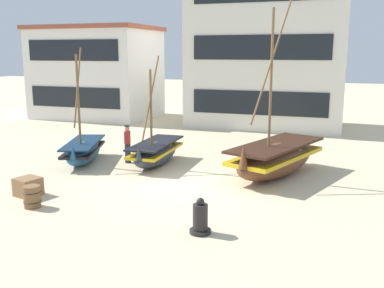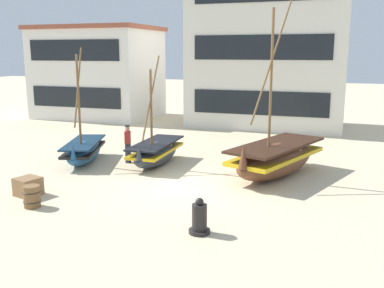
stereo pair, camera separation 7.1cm
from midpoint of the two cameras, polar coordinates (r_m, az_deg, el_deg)
name	(u,v)px [view 2 (the right image)]	position (r m, az deg, el deg)	size (l,w,h in m)	color
ground_plane	(183,187)	(16.15, -1.05, -5.55)	(120.00, 120.00, 0.00)	beige
fishing_boat_near_left	(156,152)	(19.20, -4.58, -1.04)	(1.45, 3.80, 4.67)	#2D333D
fishing_boat_centre_large	(276,158)	(17.65, 10.90, -1.81)	(3.38, 5.30, 6.76)	brown
fishing_boat_far_right	(84,150)	(20.13, -13.72, -0.82)	(2.36, 3.84, 5.02)	#23517A
fisherman_by_hull	(128,144)	(19.65, -8.20, -0.02)	(0.32, 0.41, 1.68)	#33333D
capstan_winch	(199,219)	(12.06, 1.14, -9.67)	(0.59, 0.59, 1.00)	black
wooden_barrel	(32,196)	(14.88, -19.88, -6.40)	(0.56, 0.56, 0.70)	brown
cargo_crate	(28,186)	(16.13, -20.32, -5.18)	(0.75, 0.75, 0.62)	olive
harbor_building_main	(269,48)	(29.63, 9.98, 12.15)	(10.16, 5.89, 10.16)	silver
harbor_building_annex	(99,72)	(34.25, -11.94, 9.09)	(8.64, 6.49, 6.68)	white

